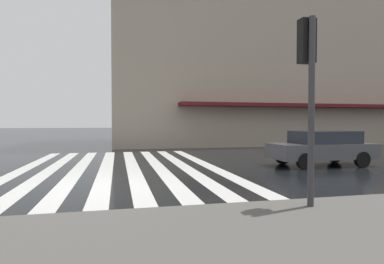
# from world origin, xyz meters

# --- Properties ---
(ground_plane) EXTENTS (220.00, 220.00, 0.00)m
(ground_plane) POSITION_xyz_m (0.00, 0.00, 0.00)
(ground_plane) COLOR black
(zebra_crossing) EXTENTS (13.00, 7.50, 0.01)m
(zebra_crossing) POSITION_xyz_m (4.00, -0.39, 0.00)
(zebra_crossing) COLOR silver
(zebra_crossing) RESTS_ON ground_plane
(haussmann_block_corner) EXTENTS (15.30, 29.12, 21.73)m
(haussmann_block_corner) POSITION_xyz_m (19.54, -14.51, 10.63)
(haussmann_block_corner) COLOR tan
(haussmann_block_corner) RESTS_ON ground_plane
(traffic_signal_post) EXTENTS (0.44, 0.30, 3.60)m
(traffic_signal_post) POSITION_xyz_m (-3.47, -3.90, 2.74)
(traffic_signal_post) COLOR #333338
(traffic_signal_post) RESTS_ON sidewalk_pavement
(car_dark_grey) EXTENTS (1.85, 4.10, 1.41)m
(car_dark_grey) POSITION_xyz_m (2.50, -8.40, 0.76)
(car_dark_grey) COLOR #4C4C51
(car_dark_grey) RESTS_ON ground_plane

